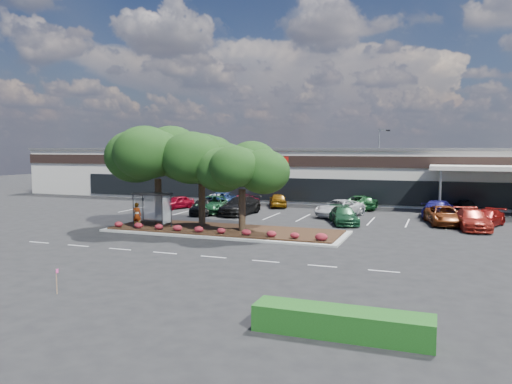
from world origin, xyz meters
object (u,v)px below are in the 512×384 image
(light_pole, at_px, (379,171))
(survey_stake, at_px, (57,278))
(car_0, at_px, (177,202))
(car_1, at_px, (203,207))

(light_pole, distance_m, survey_stake, 41.50)
(car_0, distance_m, car_1, 5.20)
(car_0, height_order, car_1, car_1)
(light_pole, height_order, car_0, light_pole)
(survey_stake, bearing_deg, car_1, 102.68)
(car_1, bearing_deg, car_0, 131.31)
(car_0, relative_size, car_1, 0.83)
(survey_stake, xyz_separation_m, car_0, (-10.12, 28.48, -0.05))
(survey_stake, bearing_deg, car_0, 109.56)
(light_pole, xyz_separation_m, car_0, (-19.07, -11.93, -3.03))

